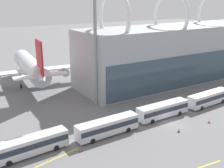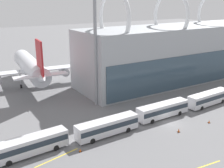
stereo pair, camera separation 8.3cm
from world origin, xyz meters
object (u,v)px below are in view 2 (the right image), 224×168
Objects in this scene: airliner_at_gate_far at (152,52)px; shuttle_bus_2 at (107,126)px; shuttle_bus_4 at (209,98)px; traffic_cone_2 at (209,122)px; traffic_cone_0 at (80,150)px; shuttle_bus_1 at (30,145)px; shuttle_bus_3 at (163,109)px; traffic_cone_1 at (179,130)px; airliner_at_gate_near at (31,67)px; floodlight_mast at (95,36)px.

airliner_at_gate_far reaches higher than shuttle_bus_2.
shuttle_bus_2 is at bearing 177.87° from shuttle_bus_4.
shuttle_bus_2 is at bearing 162.72° from traffic_cone_2.
airliner_at_gate_far is at bearing 41.02° from shuttle_bus_2.
shuttle_bus_2 is 7.71m from traffic_cone_0.
shuttle_bus_2 and shuttle_bus_4 have the same top height.
shuttle_bus_1 is at bearing 136.63° from airliner_at_gate_far.
shuttle_bus_3 is at bearing 155.34° from airliner_at_gate_far.
airliner_at_gate_far is 3.22× the size of shuttle_bus_3.
traffic_cone_2 is (27.80, -3.70, -0.01)m from traffic_cone_0.
shuttle_bus_2 is 16.03× the size of traffic_cone_1.
airliner_at_gate_near reaches higher than traffic_cone_1.
shuttle_bus_4 reaches higher than traffic_cone_2.
traffic_cone_0 is at bearing -125.75° from floodlight_mast.
floodlight_mast is (5.93, 15.22, 14.72)m from shuttle_bus_2.
shuttle_bus_2 is 1.00× the size of shuttle_bus_4.
shuttle_bus_1 is 14.39m from shuttle_bus_2.
airliner_at_gate_far is at bearing 33.95° from floodlight_mast.
shuttle_bus_4 reaches higher than traffic_cone_0.
shuttle_bus_2 is (14.37, -0.70, 0.00)m from shuttle_bus_1.
shuttle_bus_1 is 28.98m from floodlight_mast.
shuttle_bus_4 is 21.55× the size of traffic_cone_0.
traffic_cone_2 is (-23.89, -47.77, -4.56)m from airliner_at_gate_far.
airliner_at_gate_far is 68.83× the size of traffic_cone_0.
shuttle_bus_3 is at bearing 9.37° from traffic_cone_0.
traffic_cone_1 is (-1.99, -6.97, -1.49)m from shuttle_bus_3.
shuttle_bus_1 is 21.60× the size of traffic_cone_0.
floodlight_mast reaches higher than shuttle_bus_4.
shuttle_bus_1 reaches higher than traffic_cone_1.
airliner_at_gate_near is at bearing 110.82° from floodlight_mast.
shuttle_bus_2 is 28.75m from shuttle_bus_4.
airliner_at_gate_near reaches higher than traffic_cone_0.
traffic_cone_0 is 19.71m from traffic_cone_1.
shuttle_bus_2 is 13.93m from traffic_cone_1.
floodlight_mast is 35.32× the size of traffic_cone_1.
airliner_at_gate_far is 57.61m from traffic_cone_1.
airliner_at_gate_far is 71.38× the size of traffic_cone_2.
traffic_cone_1 is 1.39× the size of traffic_cone_2.
shuttle_bus_2 is 21.83m from traffic_cone_2.
traffic_cone_0 is at bearing 179.44° from airliner_at_gate_near.
airliner_at_gate_far reaches higher than shuttle_bus_3.
airliner_at_gate_far reaches higher than traffic_cone_0.
floodlight_mast is at bearing 136.06° from airliner_at_gate_far.
shuttle_bus_2 is 21.99m from floodlight_mast.
floodlight_mast is at bearing 144.03° from shuttle_bus_4.
airliner_at_gate_far reaches higher than shuttle_bus_4.
traffic_cone_1 is (-32.29, -47.51, -4.45)m from airliner_at_gate_far.
shuttle_bus_3 is at bearing 1.30° from shuttle_bus_2.
shuttle_bus_2 reaches higher than traffic_cone_0.
shuttle_bus_2 is (-44.67, -41.30, -2.96)m from airliner_at_gate_far.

